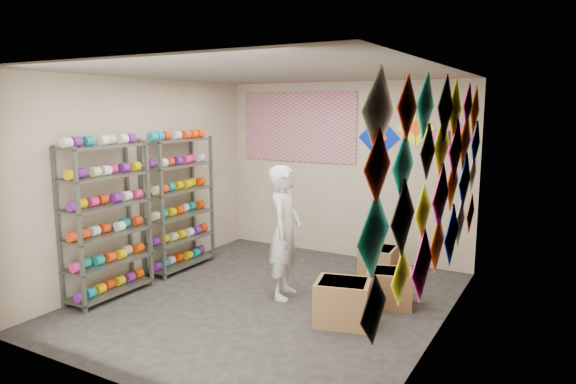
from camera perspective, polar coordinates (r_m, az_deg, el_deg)
The scene contains 12 objects.
ground at distance 6.38m, azimuth -2.15°, elevation -11.92°, with size 4.50×4.50×0.00m, color black.
room_walls at distance 5.98m, azimuth -2.25°, elevation 2.93°, with size 4.50×4.50×4.50m.
shelf_rack_front at distance 6.60m, azimuth -19.52°, elevation -3.11°, with size 0.40×1.10×1.90m, color #4C5147.
shelf_rack_back at distance 7.50m, azimuth -12.04°, elevation -1.31°, with size 0.40×1.10×1.90m, color #4C5147.
string_spools at distance 7.02m, azimuth -15.57°, elevation -1.40°, with size 0.12×2.36×0.12m.
kite_wall_display at distance 5.32m, azimuth 16.80°, elevation 1.68°, with size 0.05×4.27×2.09m.
back_wall_kites at distance 7.59m, azimuth 13.55°, elevation 6.19°, with size 1.66×0.02×0.75m.
poster at distance 8.28m, azimuth 1.15°, elevation 7.22°, with size 2.00×0.01×1.10m, color #684493.
shopkeeper at distance 6.26m, azimuth -0.34°, elevation -4.48°, with size 0.51×0.67×1.63m, color silver.
carton_a at distance 5.70m, azimuth 6.10°, elevation -12.08°, with size 0.57×0.48×0.48m, color olive.
carton_b at distance 6.26m, azimuth 11.15°, elevation -10.42°, with size 0.52×0.43×0.43m, color olive.
carton_c at distance 7.18m, azimuth 10.01°, elevation -7.76°, with size 0.45×0.50×0.43m, color olive.
Camera 1 is at (3.12, -5.05, 2.33)m, focal length 32.00 mm.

